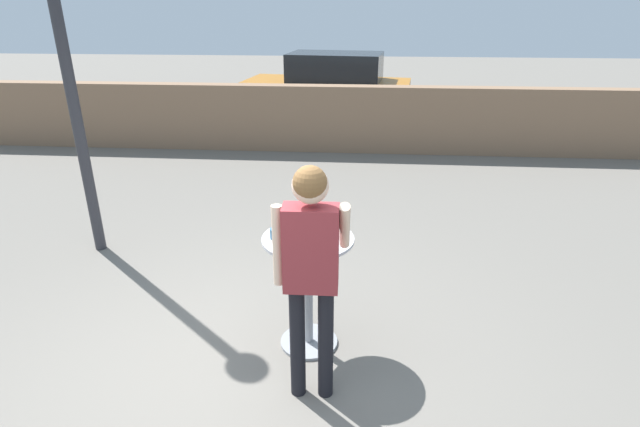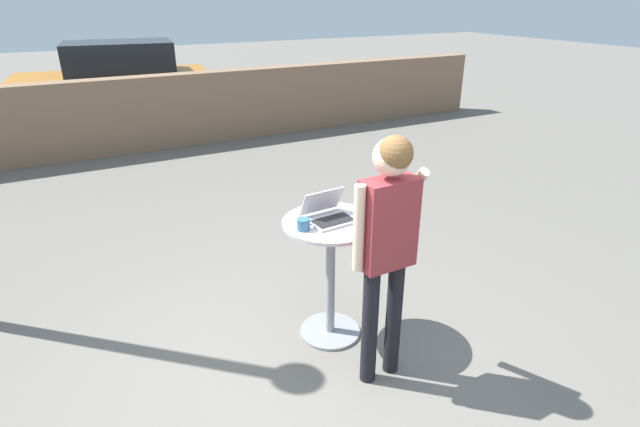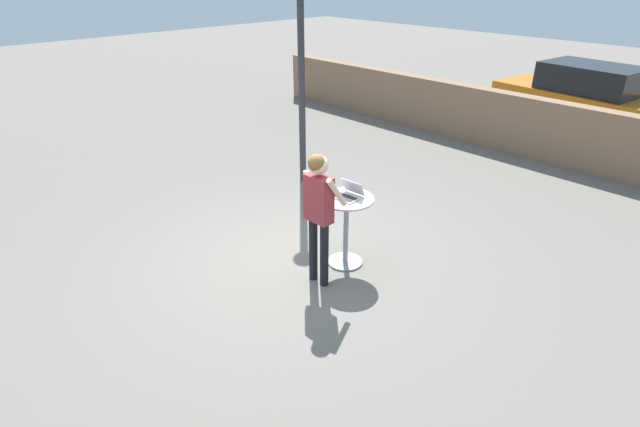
{
  "view_description": "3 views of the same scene",
  "coord_description": "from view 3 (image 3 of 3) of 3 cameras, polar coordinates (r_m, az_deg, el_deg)",
  "views": [
    {
      "loc": [
        0.94,
        -2.93,
        2.67
      ],
      "look_at": [
        0.67,
        0.41,
        1.25
      ],
      "focal_mm": 28.0,
      "sensor_mm": 36.0,
      "label": 1
    },
    {
      "loc": [
        -1.05,
        -2.35,
        2.52
      ],
      "look_at": [
        0.43,
        0.43,
        1.11
      ],
      "focal_mm": 28.0,
      "sensor_mm": 36.0,
      "label": 2
    },
    {
      "loc": [
        4.59,
        -3.8,
        3.74
      ],
      "look_at": [
        0.46,
        0.14,
        0.85
      ],
      "focal_mm": 28.0,
      "sensor_mm": 36.0,
      "label": 3
    }
  ],
  "objects": [
    {
      "name": "street_lamp",
      "position": [
        8.95,
        -2.2,
        19.34
      ],
      "size": [
        0.32,
        0.32,
        3.95
      ],
      "color": "#2D2D33",
      "rests_on": "ground_plane"
    },
    {
      "name": "standing_person",
      "position": [
        6.03,
        -0.17,
        1.14
      ],
      "size": [
        0.5,
        0.39,
        1.77
      ],
      "color": "black",
      "rests_on": "ground_plane"
    },
    {
      "name": "laptop",
      "position": [
        6.51,
        3.22,
        2.27
      ],
      "size": [
        0.36,
        0.34,
        0.21
      ],
      "color": "#B7BABF",
      "rests_on": "cafe_table"
    },
    {
      "name": "ground_plane",
      "position": [
        7.04,
        -3.43,
        -5.36
      ],
      "size": [
        50.0,
        50.0,
        0.0
      ],
      "primitive_type": "plane",
      "color": "slate"
    },
    {
      "name": "coffee_mug",
      "position": [
        6.62,
        1.35,
        2.68
      ],
      "size": [
        0.12,
        0.09,
        0.08
      ],
      "color": "#336084",
      "rests_on": "cafe_table"
    },
    {
      "name": "pavement_kerb",
      "position": [
        11.71,
        21.82,
        9.44
      ],
      "size": [
        14.45,
        0.35,
        1.24
      ],
      "color": "#84664C",
      "rests_on": "ground_plane"
    },
    {
      "name": "cafe_table",
      "position": [
        6.67,
        3.0,
        -0.92
      ],
      "size": [
        0.72,
        0.72,
        0.99
      ],
      "color": "gray",
      "rests_on": "ground_plane"
    },
    {
      "name": "parked_car_near_street",
      "position": [
        14.06,
        27.69,
        11.76
      ],
      "size": [
        4.06,
        2.12,
        1.58
      ],
      "color": "#B76B19",
      "rests_on": "ground_plane"
    }
  ]
}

